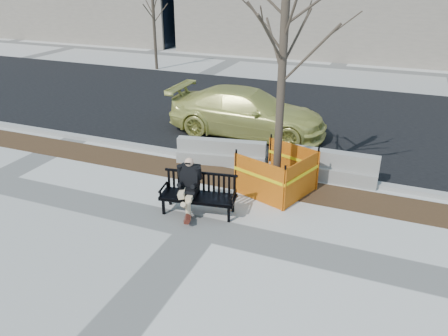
{
  "coord_description": "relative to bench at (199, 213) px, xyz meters",
  "views": [
    {
      "loc": [
        3.64,
        -7.61,
        5.28
      ],
      "look_at": [
        0.08,
        1.18,
        0.97
      ],
      "focal_mm": 35.72,
      "sensor_mm": 36.0,
      "label": 1
    }
  ],
  "objects": [
    {
      "name": "jersey_barrier_right",
      "position": [
        2.33,
        2.98,
        0.0
      ],
      "size": [
        2.88,
        0.61,
        0.82
      ],
      "primitive_type": null,
      "rotation": [
        0.0,
        0.0,
        0.01
      ],
      "color": "gray",
      "rests_on": "ground"
    },
    {
      "name": "sedan",
      "position": [
        -0.74,
        5.54,
        0.0
      ],
      "size": [
        5.37,
        2.25,
        1.55
      ],
      "primitive_type": "imported",
      "rotation": [
        0.0,
        0.0,
        1.59
      ],
      "color": "#C7C55F",
      "rests_on": "ground"
    },
    {
      "name": "asphalt_street",
      "position": [
        0.32,
        8.22,
        0.0
      ],
      "size": [
        60.0,
        10.4,
        0.01
      ],
      "primitive_type": "cube",
      "color": "black",
      "rests_on": "ground"
    },
    {
      "name": "jersey_barrier_left",
      "position": [
        -0.6,
        2.86,
        0.0
      ],
      "size": [
        2.64,
        0.99,
        0.74
      ],
      "primitive_type": null,
      "rotation": [
        0.0,
        0.0,
        0.19
      ],
      "color": "#98968E",
      "rests_on": "ground"
    },
    {
      "name": "ground",
      "position": [
        0.32,
        -0.58,
        0.0
      ],
      "size": [
        120.0,
        120.0,
        0.0
      ],
      "primitive_type": "plane",
      "color": "beige",
      "rests_on": "ground"
    },
    {
      "name": "far_tree_left",
      "position": [
        -8.98,
        13.67,
        0.0
      ],
      "size": [
        2.13,
        2.13,
        4.82
      ],
      "primitive_type": null,
      "rotation": [
        0.0,
        0.0,
        0.22
      ],
      "color": "#473B2D",
      "rests_on": "ground"
    },
    {
      "name": "mulch_strip",
      "position": [
        0.32,
        2.02,
        0.0
      ],
      "size": [
        40.0,
        1.2,
        0.02
      ],
      "primitive_type": "cube",
      "color": "#47301C",
      "rests_on": "ground"
    },
    {
      "name": "seated_man",
      "position": [
        -0.24,
        0.01,
        0.0
      ],
      "size": [
        0.7,
        1.01,
        1.3
      ],
      "primitive_type": null,
      "rotation": [
        0.0,
        0.0,
        0.16
      ],
      "color": "black",
      "rests_on": "ground"
    },
    {
      "name": "tree_fence",
      "position": [
        1.36,
        1.77,
        0.0
      ],
      "size": [
        2.98,
        2.98,
        5.84
      ],
      "primitive_type": null,
      "rotation": [
        0.0,
        0.0,
        -0.34
      ],
      "color": "orange",
      "rests_on": "ground"
    },
    {
      "name": "curb",
      "position": [
        0.32,
        2.97,
        0.06
      ],
      "size": [
        60.0,
        0.25,
        0.12
      ],
      "primitive_type": "cube",
      "color": "#9E9B93",
      "rests_on": "ground"
    },
    {
      "name": "bench",
      "position": [
        0.0,
        0.0,
        0.0
      ],
      "size": [
        1.86,
        0.91,
        0.95
      ],
      "primitive_type": null,
      "rotation": [
        0.0,
        0.0,
        0.16
      ],
      "color": "black",
      "rests_on": "ground"
    }
  ]
}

